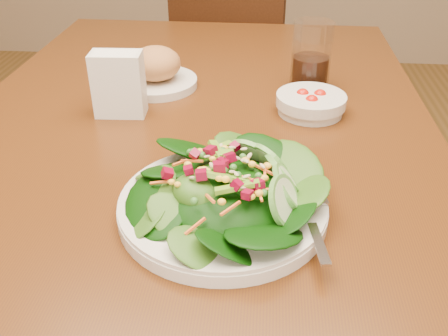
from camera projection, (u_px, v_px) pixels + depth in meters
The scene contains 7 objects.
dining_table at pixel (192, 179), 0.95m from camera, with size 0.90×1.40×0.75m.
chair_far at pixel (236, 56), 1.95m from camera, with size 0.54×0.54×0.96m.
salad_plate at pixel (230, 195), 0.68m from camera, with size 0.29×0.29×0.08m.
bread_plate at pixel (156, 71), 1.06m from camera, with size 0.17×0.17×0.09m.
tomato_bowl at pixel (311, 103), 0.96m from camera, with size 0.13×0.13×0.04m.
drinking_glass at pixel (311, 62), 1.03m from camera, with size 0.08×0.08×0.14m.
napkin_holder at pixel (118, 83), 0.93m from camera, with size 0.10×0.06×0.12m.
Camera 1 is at (0.13, -0.79, 1.17)m, focal length 40.00 mm.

